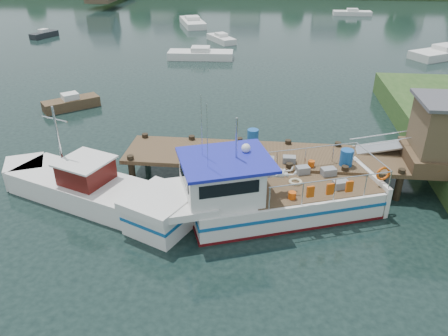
# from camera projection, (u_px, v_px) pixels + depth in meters

# --- Properties ---
(ground_plane) EXTENTS (160.00, 160.00, 0.00)m
(ground_plane) POSITION_uv_depth(u_px,v_px,m) (247.00, 178.00, 22.04)
(ground_plane) COLOR black
(dock) EXTENTS (16.60, 3.00, 4.78)m
(dock) POSITION_uv_depth(u_px,v_px,m) (387.00, 143.00, 20.37)
(dock) COLOR #4E3A25
(dock) RESTS_ON ground
(lobster_boat) EXTENTS (11.19, 6.48, 5.52)m
(lobster_boat) POSITION_uv_depth(u_px,v_px,m) (253.00, 196.00, 18.59)
(lobster_boat) COLOR silver
(lobster_boat) RESTS_ON ground
(work_boat) EXTENTS (8.15, 4.83, 4.35)m
(work_boat) POSITION_uv_depth(u_px,v_px,m) (74.00, 183.00, 20.21)
(work_boat) COLOR silver
(work_boat) RESTS_ON ground
(moored_rowboat) EXTENTS (3.74, 3.44, 1.11)m
(moored_rowboat) POSITION_uv_depth(u_px,v_px,m) (71.00, 103.00, 30.72)
(moored_rowboat) COLOR #4E3A25
(moored_rowboat) RESTS_ON ground
(moored_far) EXTENTS (5.73, 1.97, 0.97)m
(moored_far) POSITION_uv_depth(u_px,v_px,m) (352.00, 13.00, 67.15)
(moored_far) COLOR silver
(moored_far) RESTS_ON ground
(moored_a) EXTENTS (6.48, 2.51, 1.17)m
(moored_a) POSITION_uv_depth(u_px,v_px,m) (201.00, 54.00, 43.24)
(moored_a) COLOR silver
(moored_a) RESTS_ON ground
(moored_b) EXTENTS (3.85, 4.70, 1.02)m
(moored_b) POSITION_uv_depth(u_px,v_px,m) (221.00, 39.00, 50.12)
(moored_b) COLOR silver
(moored_b) RESTS_ON ground
(moored_c) EXTENTS (7.87, 6.30, 1.21)m
(moored_c) POSITION_uv_depth(u_px,v_px,m) (445.00, 53.00, 43.83)
(moored_c) COLOR silver
(moored_c) RESTS_ON ground
(moored_d) EXTENTS (4.82, 7.73, 1.25)m
(moored_d) POSITION_uv_depth(u_px,v_px,m) (192.00, 22.00, 59.22)
(moored_d) COLOR silver
(moored_d) RESTS_ON ground
(moored_e) EXTENTS (2.39, 3.68, 0.96)m
(moored_e) POSITION_uv_depth(u_px,v_px,m) (44.00, 34.00, 52.45)
(moored_e) COLOR black
(moored_e) RESTS_ON ground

